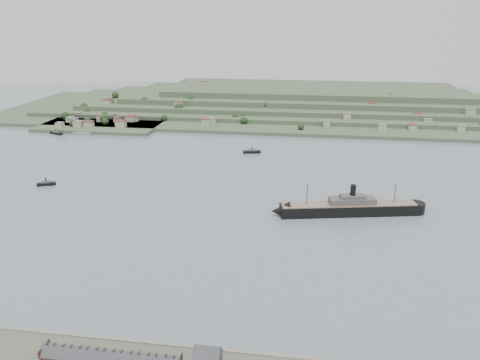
# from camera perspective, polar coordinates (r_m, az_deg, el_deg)

# --- Properties ---
(ground) EXTENTS (1400.00, 1400.00, 0.00)m
(ground) POSITION_cam_1_polar(r_m,az_deg,el_deg) (340.39, -2.64, -3.82)
(ground) COLOR slate
(ground) RESTS_ON ground
(far_peninsula) EXTENTS (760.00, 309.00, 30.00)m
(far_peninsula) POSITION_cam_1_polar(r_m,az_deg,el_deg) (711.27, 5.70, 9.41)
(far_peninsula) COLOR #384B32
(far_peninsula) RESTS_ON ground
(steamship) EXTENTS (110.09, 34.71, 26.67)m
(steamship) POSITION_cam_1_polar(r_m,az_deg,el_deg) (341.36, 12.68, -3.34)
(steamship) COLOR black
(steamship) RESTS_ON ground
(tugboat) EXTENTS (15.30, 9.27, 6.70)m
(tugboat) POSITION_cam_1_polar(r_m,az_deg,el_deg) (422.73, -22.54, -0.40)
(tugboat) COLOR black
(tugboat) RESTS_ON ground
(ferry_west) EXTENTS (18.18, 11.30, 6.62)m
(ferry_west) POSITION_cam_1_polar(r_m,az_deg,el_deg) (603.29, -21.50, 5.36)
(ferry_west) COLOR black
(ferry_west) RESTS_ON ground
(ferry_east) EXTENTS (18.81, 8.86, 6.81)m
(ferry_east) POSITION_cam_1_polar(r_m,az_deg,el_deg) (483.58, 1.45, 3.50)
(ferry_east) COLOR black
(ferry_east) RESTS_ON ground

